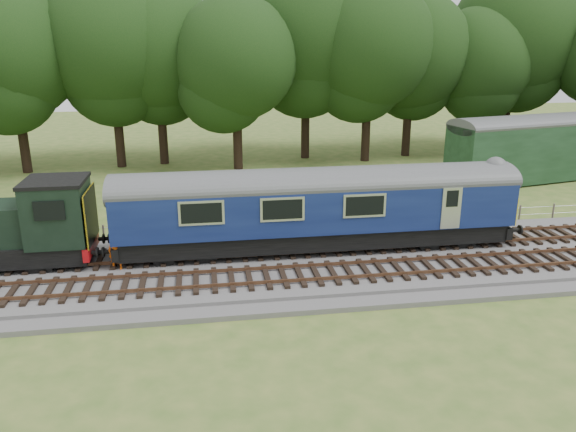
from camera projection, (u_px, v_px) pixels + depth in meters
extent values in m
plane|color=#406425|center=(278.00, 270.00, 24.57)|extent=(120.00, 120.00, 0.00)
cube|color=#4C4C4F|center=(278.00, 266.00, 24.51)|extent=(70.00, 7.00, 0.35)
cube|color=brown|center=(276.00, 254.00, 25.06)|extent=(66.50, 0.07, 0.14)
cube|color=brown|center=(272.00, 243.00, 26.41)|extent=(66.50, 0.07, 0.14)
cube|color=brown|center=(286.00, 281.00, 22.24)|extent=(66.50, 0.07, 0.14)
cube|color=brown|center=(281.00, 267.00, 23.59)|extent=(66.50, 0.07, 0.14)
cube|color=black|center=(317.00, 234.00, 25.86)|extent=(17.46, 2.52, 0.85)
cube|color=#0E1A4E|center=(317.00, 204.00, 25.43)|extent=(18.00, 2.80, 2.05)
cube|color=yellow|center=(501.00, 204.00, 26.87)|extent=(0.06, 2.74, 1.30)
cube|color=black|center=(440.00, 232.00, 26.80)|extent=(2.60, 2.00, 0.55)
cube|color=black|center=(185.00, 245.00, 25.04)|extent=(2.60, 2.00, 0.55)
cube|color=black|center=(58.00, 212.00, 23.73)|extent=(2.40, 2.55, 2.60)
cube|color=#AE0D12|center=(91.00, 246.00, 24.39)|extent=(0.25, 2.60, 0.55)
cube|color=yellow|center=(91.00, 215.00, 23.99)|extent=(0.06, 2.55, 2.30)
imported|color=#F4590C|center=(116.00, 250.00, 23.51)|extent=(0.64, 0.44, 1.71)
cube|color=#163119|center=(561.00, 149.00, 40.28)|extent=(18.13, 6.66, 4.02)
cube|color=#163119|center=(478.00, 158.00, 41.05)|extent=(3.98, 3.98, 2.67)
cube|color=black|center=(480.00, 138.00, 40.62)|extent=(4.38, 4.38, 0.21)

